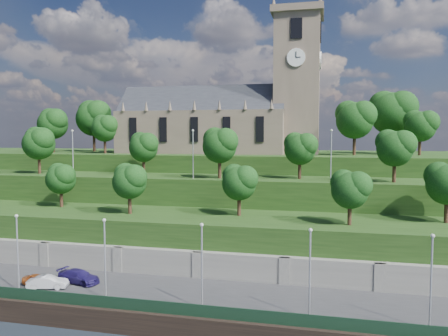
% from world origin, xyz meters
% --- Properties ---
extents(ground, '(320.00, 320.00, 0.00)m').
position_xyz_m(ground, '(0.00, 0.00, 0.00)').
color(ground, black).
rests_on(ground, ground).
extents(promenade, '(160.00, 12.00, 2.00)m').
position_xyz_m(promenade, '(0.00, 6.00, 1.00)').
color(promenade, '#2D2D30').
rests_on(promenade, ground).
extents(quay_wall, '(160.00, 0.50, 2.20)m').
position_xyz_m(quay_wall, '(0.00, -0.05, 1.10)').
color(quay_wall, black).
rests_on(quay_wall, ground).
extents(fence, '(160.00, 0.10, 1.20)m').
position_xyz_m(fence, '(0.00, 0.60, 2.60)').
color(fence, '#16321F').
rests_on(fence, promenade).
extents(retaining_wall, '(160.00, 2.10, 5.00)m').
position_xyz_m(retaining_wall, '(0.00, 11.97, 2.50)').
color(retaining_wall, slate).
rests_on(retaining_wall, ground).
extents(embankment_lower, '(160.00, 12.00, 8.00)m').
position_xyz_m(embankment_lower, '(0.00, 18.00, 4.00)').
color(embankment_lower, '#1C3812').
rests_on(embankment_lower, ground).
extents(embankment_upper, '(160.00, 10.00, 12.00)m').
position_xyz_m(embankment_upper, '(0.00, 29.00, 6.00)').
color(embankment_upper, '#1C3812').
rests_on(embankment_upper, ground).
extents(hilltop, '(160.00, 32.00, 15.00)m').
position_xyz_m(hilltop, '(0.00, 50.00, 7.50)').
color(hilltop, '#1C3812').
rests_on(hilltop, ground).
extents(church, '(38.60, 12.35, 27.60)m').
position_xyz_m(church, '(0.79, 45.98, 22.52)').
color(church, brown).
rests_on(church, hilltop).
extents(trees_lower, '(68.11, 8.61, 7.29)m').
position_xyz_m(trees_lower, '(4.63, 18.17, 12.55)').
color(trees_lower, black).
rests_on(trees_lower, embankment_lower).
extents(trees_upper, '(61.65, 7.91, 7.91)m').
position_xyz_m(trees_upper, '(0.53, 28.09, 17.04)').
color(trees_upper, black).
rests_on(trees_upper, embankment_upper).
extents(trees_hilltop, '(75.51, 16.42, 11.77)m').
position_xyz_m(trees_hilltop, '(3.21, 45.91, 21.90)').
color(trees_hilltop, black).
rests_on(trees_hilltop, hilltop).
extents(lamp_posts_promenade, '(60.36, 0.36, 8.28)m').
position_xyz_m(lamp_posts_promenade, '(-2.00, 2.50, 6.75)').
color(lamp_posts_promenade, '#B2B2B7').
rests_on(lamp_posts_promenade, promenade).
extents(lamp_posts_upper, '(40.36, 0.36, 7.32)m').
position_xyz_m(lamp_posts_upper, '(0.00, 26.00, 16.26)').
color(lamp_posts_upper, '#B2B2B7').
rests_on(lamp_posts_upper, embankment_upper).
extents(car_left, '(3.76, 1.66, 1.26)m').
position_xyz_m(car_left, '(-11.21, 4.71, 2.63)').
color(car_left, '#9B4719').
rests_on(car_left, promenade).
extents(car_middle, '(4.43, 2.60, 1.38)m').
position_xyz_m(car_middle, '(-9.71, 4.13, 2.69)').
color(car_middle, '#B3B3B8').
rests_on(car_middle, promenade).
extents(car_right, '(5.30, 2.98, 1.45)m').
position_xyz_m(car_right, '(-7.43, 6.49, 2.72)').
color(car_right, '#211752').
rests_on(car_right, promenade).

